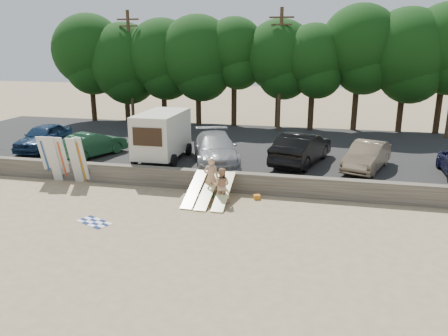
% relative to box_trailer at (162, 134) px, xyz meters
% --- Properties ---
extents(ground, '(120.00, 120.00, 0.00)m').
position_rel_box_trailer_xyz_m(ground, '(3.52, -5.63, -2.23)').
color(ground, tan).
rests_on(ground, ground).
extents(seawall, '(44.00, 0.50, 1.00)m').
position_rel_box_trailer_xyz_m(seawall, '(3.52, -2.63, -1.73)').
color(seawall, '#6B6356').
rests_on(seawall, ground).
extents(parking_lot, '(44.00, 14.50, 0.70)m').
position_rel_box_trailer_xyz_m(parking_lot, '(3.52, 4.87, -1.88)').
color(parking_lot, '#282828').
rests_on(parking_lot, ground).
extents(treeline, '(33.76, 6.61, 9.35)m').
position_rel_box_trailer_xyz_m(treeline, '(2.69, 11.86, 4.23)').
color(treeline, '#382616').
rests_on(treeline, parking_lot).
extents(utility_poles, '(25.80, 0.26, 9.00)m').
position_rel_box_trailer_xyz_m(utility_poles, '(5.52, 10.37, 3.19)').
color(utility_poles, '#473321').
rests_on(utility_poles, parking_lot).
extents(box_trailer, '(2.49, 4.35, 2.74)m').
position_rel_box_trailer_xyz_m(box_trailer, '(0.00, 0.00, 0.00)').
color(box_trailer, beige).
rests_on(box_trailer, parking_lot).
extents(car_0, '(2.17, 4.77, 1.59)m').
position_rel_box_trailer_xyz_m(car_0, '(-8.22, 0.77, -0.74)').
color(car_0, '#152B4B').
rests_on(car_0, parking_lot).
extents(car_1, '(2.94, 4.60, 1.43)m').
position_rel_box_trailer_xyz_m(car_1, '(-4.32, -0.20, -0.82)').
color(car_1, '#143720').
rests_on(car_1, parking_lot).
extents(car_2, '(4.00, 6.02, 1.62)m').
position_rel_box_trailer_xyz_m(car_2, '(3.13, 0.06, -0.72)').
color(car_2, '#95959A').
rests_on(car_2, parking_lot).
extents(car_3, '(3.28, 5.60, 1.74)m').
position_rel_box_trailer_xyz_m(car_3, '(7.82, 0.95, -0.66)').
color(car_3, black).
rests_on(car_3, parking_lot).
extents(car_4, '(2.93, 4.68, 1.46)m').
position_rel_box_trailer_xyz_m(car_4, '(11.26, 0.50, -0.80)').
color(car_4, '#7B674E').
rests_on(car_4, parking_lot).
extents(surfboard_upright_0, '(0.60, 0.88, 2.50)m').
position_rel_box_trailer_xyz_m(surfboard_upright_0, '(-5.49, -3.05, -0.98)').
color(surfboard_upright_0, silver).
rests_on(surfboard_upright_0, ground).
extents(surfboard_upright_1, '(0.57, 0.73, 2.54)m').
position_rel_box_trailer_xyz_m(surfboard_upright_1, '(-4.88, -3.24, -0.96)').
color(surfboard_upright_1, silver).
rests_on(surfboard_upright_1, ground).
extents(surfboard_upright_2, '(0.58, 0.84, 2.51)m').
position_rel_box_trailer_xyz_m(surfboard_upright_2, '(-4.46, -3.10, -0.98)').
color(surfboard_upright_2, silver).
rests_on(surfboard_upright_2, ground).
extents(surfboard_upright_3, '(0.54, 0.77, 2.52)m').
position_rel_box_trailer_xyz_m(surfboard_upright_3, '(-3.65, -3.23, -0.97)').
color(surfboard_upright_3, silver).
rests_on(surfboard_upright_3, ground).
extents(surfboard_upright_4, '(0.51, 0.68, 2.54)m').
position_rel_box_trailer_xyz_m(surfboard_upright_4, '(-3.34, -3.12, -0.96)').
color(surfboard_upright_4, silver).
rests_on(surfboard_upright_4, ground).
extents(surfboard_low_0, '(0.56, 2.85, 1.06)m').
position_rel_box_trailer_xyz_m(surfboard_low_0, '(3.16, -4.22, -1.70)').
color(surfboard_low_0, '#EFEC96').
rests_on(surfboard_low_0, ground).
extents(surfboard_low_1, '(0.56, 2.88, 0.97)m').
position_rel_box_trailer_xyz_m(surfboard_low_1, '(3.82, -4.27, -1.75)').
color(surfboard_low_1, '#EFEC96').
rests_on(surfboard_low_1, ground).
extents(surfboard_low_2, '(0.56, 2.84, 1.09)m').
position_rel_box_trailer_xyz_m(surfboard_low_2, '(4.59, -4.26, -1.69)').
color(surfboard_low_2, '#EFEC96').
rests_on(surfboard_low_2, ground).
extents(beachgoer_a, '(0.80, 0.61, 1.96)m').
position_rel_box_trailer_xyz_m(beachgoer_a, '(3.83, -3.65, -1.25)').
color(beachgoer_a, tan).
rests_on(beachgoer_a, ground).
extents(beachgoer_b, '(0.85, 0.68, 1.69)m').
position_rel_box_trailer_xyz_m(beachgoer_b, '(4.50, -4.35, -1.39)').
color(beachgoer_b, tan).
rests_on(beachgoer_b, ground).
extents(cooler, '(0.43, 0.37, 0.32)m').
position_rel_box_trailer_xyz_m(cooler, '(3.81, -3.58, -2.07)').
color(cooler, '#23823F').
rests_on(cooler, ground).
extents(gear_bag, '(0.37, 0.34, 0.22)m').
position_rel_box_trailer_xyz_m(gear_bag, '(6.04, -3.52, -2.12)').
color(gear_bag, orange).
rests_on(gear_bag, ground).
extents(beach_towel, '(1.99, 1.99, 0.00)m').
position_rel_box_trailer_xyz_m(beach_towel, '(-0.12, -7.80, -2.23)').
color(beach_towel, white).
rests_on(beach_towel, ground).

